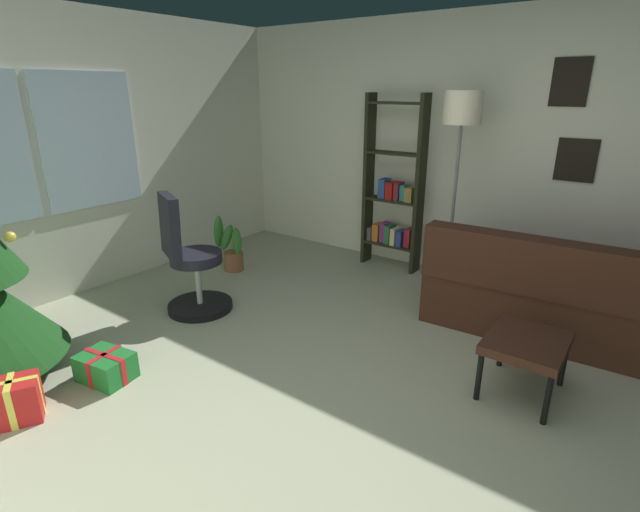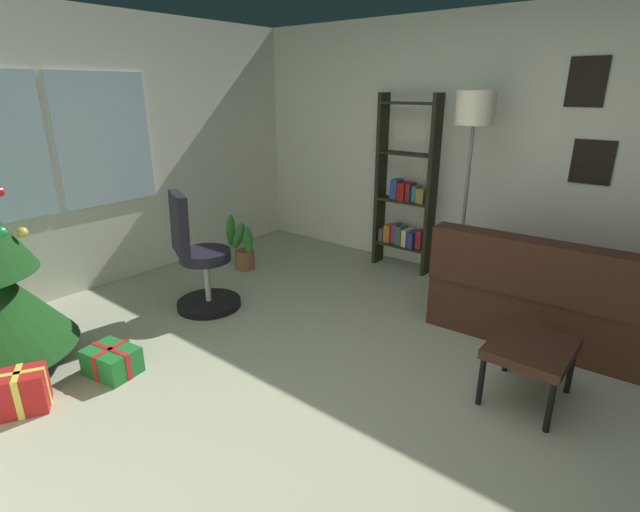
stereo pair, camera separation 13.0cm
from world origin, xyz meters
The scene contains 11 objects.
ground_plane centered at (0.00, 0.00, -0.05)m, with size 4.84×6.06×0.10m, color #A5A98C.
wall_back_with_windows centered at (-0.02, 3.08, 1.28)m, with size 4.84×0.12×2.54m.
wall_right_with_frames centered at (2.47, 0.00, 1.27)m, with size 0.12×6.06×2.54m.
couch centered at (1.75, -0.91, 0.30)m, with size 1.65×1.94×0.84m.
footstool centered at (0.65, -0.81, 0.34)m, with size 0.54×0.46×0.39m.
gift_box_red centered at (-1.39, 1.52, 0.13)m, with size 0.35×0.32×0.26m.
gift_box_green centered at (-0.85, 1.48, 0.09)m, with size 0.31×0.38×0.19m.
office_chair centered at (0.19, 1.83, 0.41)m, with size 0.58×0.56×1.05m.
bookshelf centered at (2.20, 0.97, 0.79)m, with size 0.18×0.64×1.81m.
floor_lamp centered at (1.97, 0.23, 1.54)m, with size 0.33×0.33×1.84m.
potted_plant centered at (1.09, 2.31, 0.24)m, with size 0.21×0.43×0.61m.
Camera 2 is at (-2.13, -1.40, 1.85)m, focal length 26.61 mm.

